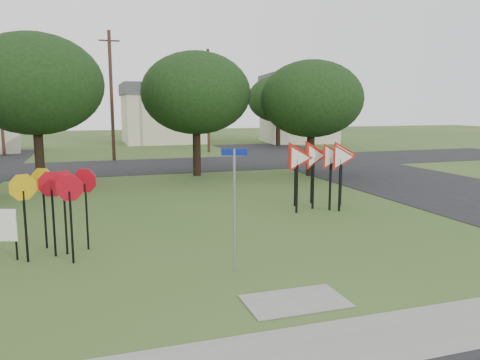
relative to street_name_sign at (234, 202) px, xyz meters
name	(u,v)px	position (x,y,z in m)	size (l,w,h in m)	color
ground	(254,263)	(0.62, 0.34, -1.66)	(140.00, 140.00, 0.00)	#32501E
sidewalk	(342,345)	(0.62, -3.86, -1.65)	(30.00, 1.60, 0.02)	gray
street_right	(404,180)	(12.62, 10.34, -1.65)	(8.00, 50.00, 0.02)	black
street_far	(150,166)	(0.62, 20.34, -1.65)	(60.00, 8.00, 0.02)	black
curb_pad	(295,301)	(0.62, -2.06, -1.65)	(2.00, 1.20, 0.02)	gray
street_name_sign	(234,202)	(0.00, 0.00, 0.00)	(0.56, 0.22, 2.87)	gray
stop_sign_cluster	(56,192)	(-3.95, 2.52, 0.01)	(2.05, 1.82, 2.22)	black
yield_sign_cluster	(319,159)	(5.06, 5.56, 0.23)	(3.24, 2.09, 2.57)	black
far_pole_a	(112,95)	(-1.38, 24.34, 2.94)	(1.40, 0.24, 9.00)	#492E22
far_pole_b	(208,100)	(6.62, 28.34, 2.69)	(1.40, 0.24, 8.50)	#492E22
far_pole_c	(0,96)	(-9.38, 30.34, 2.94)	(1.40, 0.24, 9.00)	#492E22
house_mid	(163,113)	(4.62, 40.34, 1.49)	(8.40, 8.40, 6.20)	beige
house_right	(298,108)	(18.62, 36.34, 1.99)	(8.30, 8.30, 7.20)	beige
tree_near_left	(35,84)	(-5.38, 14.34, 3.20)	(6.40, 6.40, 7.27)	black
tree_near_mid	(196,93)	(2.62, 15.34, 2.88)	(6.00, 6.00, 6.80)	black
tree_near_right	(312,99)	(8.62, 13.34, 2.57)	(5.60, 5.60, 6.33)	black
tree_far_right	(279,99)	(14.62, 32.34, 2.88)	(6.00, 6.00, 6.80)	black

